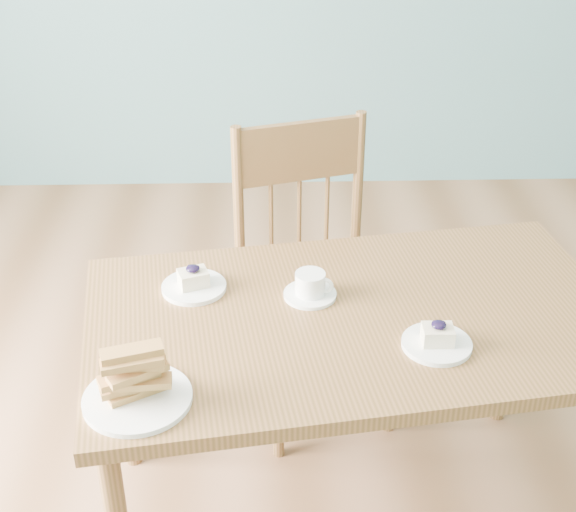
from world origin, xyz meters
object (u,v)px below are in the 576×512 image
Objects in this scene: cheesecake_plate_far at (194,283)px; dining_chair at (314,277)px; biscotti_plate at (136,383)px; dining_table at (353,336)px; cheesecake_plate_near at (437,340)px; coffee_cup at (311,287)px.

dining_chair is at bearing 49.45° from cheesecake_plate_far.
dining_chair is at bearing 62.91° from biscotti_plate.
dining_chair is at bearing 89.33° from dining_table.
dining_chair is 0.73m from cheesecake_plate_near.
cheesecake_plate_near is at bearing -20.83° from coffee_cup.
coffee_cup is at bearing 142.06° from cheesecake_plate_near.
cheesecake_plate_near is 1.21× the size of coffee_cup.
biscotti_plate is at bearing -117.46° from coffee_cup.
cheesecake_plate_near is 0.69m from biscotti_plate.
biscotti_plate is at bearing -155.87° from dining_table.
cheesecake_plate_far reaches higher than cheesecake_plate_near.
coffee_cup reaches higher than dining_table.
coffee_cup is at bearing 45.44° from biscotti_plate.
dining_chair is 5.91× the size of cheesecake_plate_near.
cheesecake_plate_far is 0.44m from biscotti_plate.
dining_chair is (-0.07, 0.51, -0.14)m from dining_table.
dining_chair reaches higher than coffee_cup.
cheesecake_plate_far is (-0.33, -0.39, 0.23)m from dining_chair.
cheesecake_plate_near is 0.70× the size of biscotti_plate.
dining_chair is at bearing 110.65° from cheesecake_plate_near.
coffee_cup is (0.30, -0.04, 0.01)m from cheesecake_plate_far.
cheesecake_plate_far is (-0.40, 0.12, 0.09)m from dining_table.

